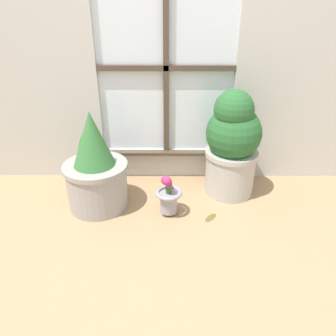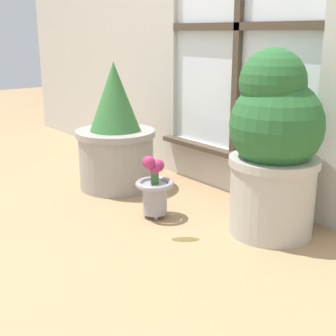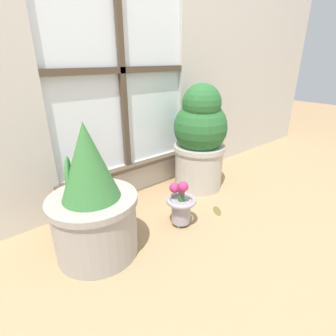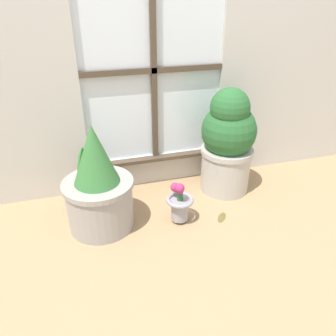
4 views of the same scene
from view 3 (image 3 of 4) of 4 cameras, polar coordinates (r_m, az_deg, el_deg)
name	(u,v)px [view 3 (image 3 of 4)]	position (r m, az deg, el deg)	size (l,w,h in m)	color
ground_plane	(195,236)	(1.43, 5.83, -14.56)	(10.00, 10.00, 0.00)	tan
potted_plant_left	(93,204)	(1.23, -16.04, -7.63)	(0.40, 0.40, 0.64)	#9E9993
potted_plant_right	(200,138)	(1.79, 6.97, 6.40)	(0.36, 0.36, 0.72)	#B7B2A8
flower_vase	(181,204)	(1.44, 2.80, -7.91)	(0.17, 0.17, 0.28)	#99939E
fallen_leaf	(217,210)	(1.64, 10.64, -9.07)	(0.10, 0.11, 0.01)	brown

